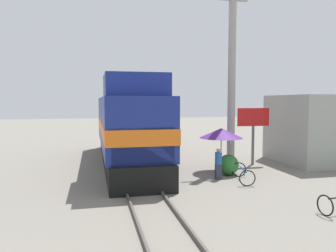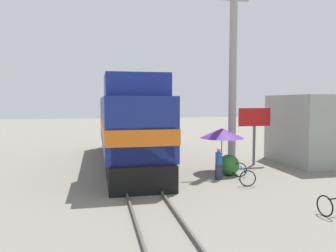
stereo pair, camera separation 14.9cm
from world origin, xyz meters
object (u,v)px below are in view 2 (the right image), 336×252
vendor_umbrella (222,133)px  person_bystander (219,162)px  bicycle (243,174)px  billboard_sign (254,122)px  utility_pole (233,72)px  locomotive (128,128)px

vendor_umbrella → person_bystander: (-0.79, -1.62, -1.28)m
vendor_umbrella → bicycle: size_ratio=1.17×
billboard_sign → person_bystander: 4.96m
vendor_umbrella → bicycle: 2.88m
utility_pole → person_bystander: 5.98m
person_bystander → bicycle: (1.00, -0.67, -0.46)m
locomotive → utility_pole: 7.13m
locomotive → utility_pole: bearing=-17.2°
locomotive → person_bystander: size_ratio=9.36×
person_bystander → bicycle: bearing=-33.8°
vendor_umbrella → bicycle: bearing=-84.7°
utility_pole → locomotive: bearing=162.8°
billboard_sign → person_bystander: size_ratio=2.18×
billboard_sign → vendor_umbrella: bearing=-151.1°
billboard_sign → person_bystander: billboard_sign is taller
vendor_umbrella → billboard_sign: bearing=28.9°
locomotive → person_bystander: bearing=-50.9°
utility_pole → vendor_umbrella: (-1.21, -1.45, -3.45)m
bicycle → locomotive: bearing=145.2°
locomotive → bicycle: (5.00, -5.59, -1.82)m
utility_pole → billboard_sign: size_ratio=3.20×
vendor_umbrella → billboard_sign: (2.67, 1.47, 0.50)m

